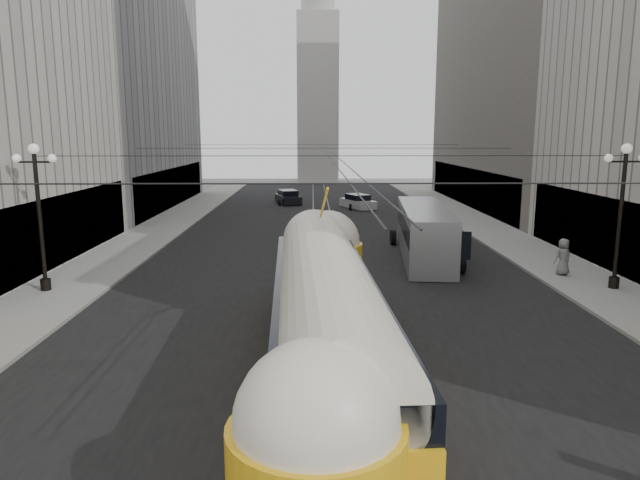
{
  "coord_description": "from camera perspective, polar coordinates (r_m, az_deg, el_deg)",
  "views": [
    {
      "loc": [
        -0.86,
        -6.45,
        6.88
      ],
      "look_at": [
        -0.59,
        12.86,
        3.31
      ],
      "focal_mm": 32.0,
      "sensor_mm": 36.0,
      "label": 1
    }
  ],
  "objects": [
    {
      "name": "road",
      "position": [
        39.56,
        0.46,
        0.46
      ],
      "size": [
        20.0,
        85.0,
        0.02
      ],
      "primitive_type": "cube",
      "color": "black",
      "rests_on": "ground"
    },
    {
      "name": "sidewalk_left",
      "position": [
        44.41,
        -15.31,
        1.29
      ],
      "size": [
        4.0,
        72.0,
        0.15
      ],
      "primitive_type": "cube",
      "color": "gray",
      "rests_on": "ground"
    },
    {
      "name": "sidewalk_right",
      "position": [
        44.87,
        15.87,
        1.35
      ],
      "size": [
        4.0,
        72.0,
        0.15
      ],
      "primitive_type": "cube",
      "color": "gray",
      "rests_on": "ground"
    },
    {
      "name": "rail_left",
      "position": [
        39.55,
        -0.62,
        0.46
      ],
      "size": [
        0.12,
        85.0,
        0.04
      ],
      "primitive_type": "cube",
      "color": "gray",
      "rests_on": "ground"
    },
    {
      "name": "rail_right",
      "position": [
        39.59,
        1.55,
        0.46
      ],
      "size": [
        0.12,
        85.0,
        0.04
      ],
      "primitive_type": "cube",
      "color": "gray",
      "rests_on": "ground"
    },
    {
      "name": "building_left_far",
      "position": [
        58.19,
        -20.95,
        17.15
      ],
      "size": [
        12.6,
        28.6,
        28.6
      ],
      "color": "#999999",
      "rests_on": "ground"
    },
    {
      "name": "building_right_far",
      "position": [
        59.06,
        21.09,
        18.99
      ],
      "size": [
        12.6,
        32.6,
        32.6
      ],
      "color": "#514C47",
      "rests_on": "ground"
    },
    {
      "name": "distant_tower",
      "position": [
        86.83,
        -0.23,
        15.82
      ],
      "size": [
        6.0,
        6.0,
        31.36
      ],
      "color": "#B2AFA8",
      "rests_on": "ground"
    },
    {
      "name": "lamppost_left_mid",
      "position": [
        27.3,
        -26.29,
        2.8
      ],
      "size": [
        1.86,
        0.44,
        6.37
      ],
      "color": "black",
      "rests_on": "sidewalk_left"
    },
    {
      "name": "lamppost_right_mid",
      "position": [
        28.08,
        27.89,
        2.85
      ],
      "size": [
        1.86,
        0.44,
        6.37
      ],
      "color": "black",
      "rests_on": "sidewalk_right"
    },
    {
      "name": "catenary",
      "position": [
        37.97,
        0.69,
        8.97
      ],
      "size": [
        25.0,
        72.0,
        0.23
      ],
      "color": "black",
      "rests_on": "ground"
    },
    {
      "name": "streetcar",
      "position": [
        16.32,
        0.5,
        -7.27
      ],
      "size": [
        3.43,
        17.76,
        3.9
      ],
      "color": "gold",
      "rests_on": "ground"
    },
    {
      "name": "city_bus",
      "position": [
        32.67,
        10.34,
        0.97
      ],
      "size": [
        3.47,
        11.56,
        2.89
      ],
      "color": "#929497",
      "rests_on": "ground"
    },
    {
      "name": "sedan_white_far",
      "position": [
        54.22,
        3.79,
        3.82
      ],
      "size": [
        3.35,
        4.64,
        1.36
      ],
      "color": "silver",
      "rests_on": "ground"
    },
    {
      "name": "sedan_dark_far",
      "position": [
        57.98,
        -3.22,
        4.27
      ],
      "size": [
        2.95,
        4.73,
        1.39
      ],
      "color": "black",
      "rests_on": "ground"
    },
    {
      "name": "pedestrian_sidewalk_right",
      "position": [
        30.09,
        23.14,
        -1.56
      ],
      "size": [
        1.0,
        0.77,
        1.8
      ],
      "primitive_type": "imported",
      "rotation": [
        0.0,
        0.0,
        3.43
      ],
      "color": "slate",
      "rests_on": "sidewalk_right"
    }
  ]
}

